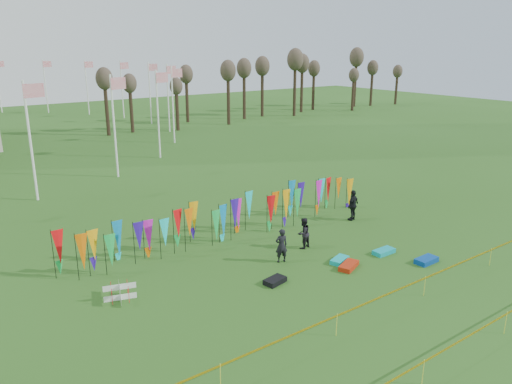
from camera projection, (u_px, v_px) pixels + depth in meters
ground at (324, 290)px, 21.46m from camera, size 160.00×160.00×0.00m
banner_row at (233, 215)px, 27.09m from camera, size 18.64×0.64×2.14m
caution_tape_near at (372, 302)px, 18.92m from camera, size 26.00×0.02×0.90m
caution_tape_far at (455, 345)px, 16.20m from camera, size 26.00×0.02×0.90m
tree_line at (277, 73)px, 71.87m from camera, size 53.92×1.92×7.84m
box_kite at (120, 292)px, 20.51m from camera, size 0.68×0.68×0.75m
person_left at (281, 246)px, 24.03m from camera, size 0.72×0.61×1.70m
person_mid at (303, 233)px, 25.70m from camera, size 0.87×0.62×1.64m
person_right at (353, 205)px, 29.80m from camera, size 1.22×0.89×1.87m
kite_bag_turquoise at (340, 260)px, 24.20m from camera, size 1.18×0.85×0.21m
kite_bag_blue at (426, 260)px, 24.14m from camera, size 1.20×0.65×0.25m
kite_bag_red at (349, 266)px, 23.57m from camera, size 1.38×1.02×0.23m
kite_bag_black at (275, 281)px, 22.07m from camera, size 1.10×0.77×0.23m
kite_bag_teal at (384, 252)px, 25.19m from camera, size 1.19×0.58×0.23m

